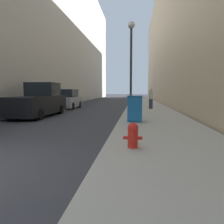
{
  "coord_description": "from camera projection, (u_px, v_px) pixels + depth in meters",
  "views": [
    {
      "loc": [
        4.29,
        -3.41,
        1.65
      ],
      "look_at": [
        1.89,
        18.46,
        -0.5
      ],
      "focal_mm": 35.0,
      "sensor_mm": 36.0,
      "label": 1
    }
  ],
  "objects": [
    {
      "name": "sidewalk_right",
      "position": [
        147.0,
        107.0,
        21.22
      ],
      "size": [
        3.91,
        60.0,
        0.13
      ],
      "color": "#9E998E",
      "rests_on": "ground"
    },
    {
      "name": "building_left_glass",
      "position": [
        32.0,
        27.0,
        29.81
      ],
      "size": [
        12.0,
        60.0,
        20.55
      ],
      "color": "beige",
      "rests_on": "ground"
    },
    {
      "name": "building_right_stone",
      "position": [
        210.0,
        34.0,
        27.41
      ],
      "size": [
        12.0,
        60.0,
        17.46
      ],
      "color": "tan",
      "rests_on": "ground"
    },
    {
      "name": "fire_hydrant",
      "position": [
        133.0,
        135.0,
        5.81
      ],
      "size": [
        0.51,
        0.4,
        0.67
      ],
      "color": "red",
      "rests_on": "sidewalk_right"
    },
    {
      "name": "trash_bin",
      "position": [
        135.0,
        108.0,
        10.74
      ],
      "size": [
        0.73,
        0.7,
        1.27
      ],
      "color": "#19609E",
      "rests_on": "sidewalk_right"
    },
    {
      "name": "lamppost",
      "position": [
        131.0,
        55.0,
        15.07
      ],
      "size": [
        0.5,
        0.5,
        6.24
      ],
      "color": "#2D332D",
      "rests_on": "sidewalk_right"
    },
    {
      "name": "pickup_truck",
      "position": [
        38.0,
        102.0,
        14.23
      ],
      "size": [
        2.13,
        5.52,
        2.2
      ],
      "color": "black",
      "rests_on": "ground"
    },
    {
      "name": "parked_sedan_near",
      "position": [
        67.0,
        100.0,
        20.29
      ],
      "size": [
        1.98,
        4.0,
        1.78
      ],
      "color": "#A3A8B2",
      "rests_on": "ground"
    },
    {
      "name": "pedestrian_on_sidewalk",
      "position": [
        151.0,
        99.0,
        18.38
      ],
      "size": [
        0.35,
        0.23,
        1.72
      ],
      "color": "#2D3347",
      "rests_on": "sidewalk_right"
    }
  ]
}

